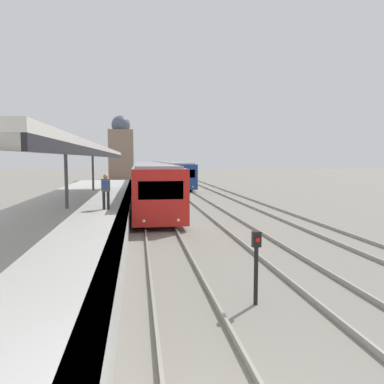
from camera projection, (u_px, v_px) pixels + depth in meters
platform_canopy at (66, 150)px, 17.69m from camera, size 4.00×26.87×2.91m
person_on_platform at (106, 189)px, 17.58m from camera, size 0.40×0.40×1.66m
train_near at (150, 179)px, 32.04m from camera, size 2.69×30.04×3.07m
train_far at (166, 169)px, 64.95m from camera, size 2.61×54.22×2.98m
signal_post_near at (256, 259)px, 8.69m from camera, size 0.20×0.21×1.74m
distant_domed_building at (121, 150)px, 61.82m from camera, size 4.00×4.00×10.57m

